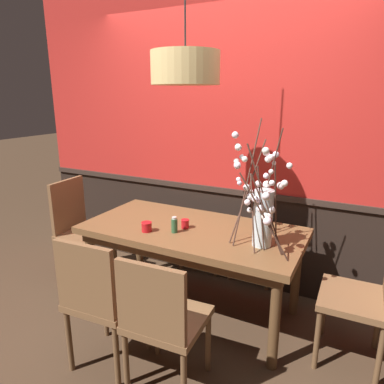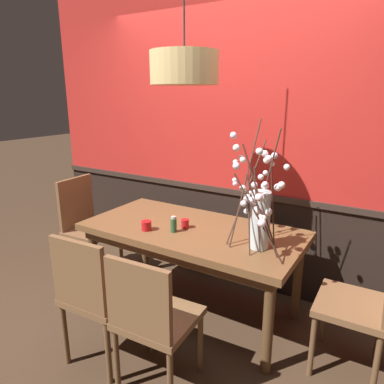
{
  "view_description": "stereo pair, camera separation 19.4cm",
  "coord_description": "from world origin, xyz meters",
  "px_view_note": "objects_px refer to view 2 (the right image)",
  "views": [
    {
      "loc": [
        1.19,
        -2.32,
        1.76
      ],
      "look_at": [
        0.0,
        0.0,
        1.03
      ],
      "focal_mm": 32.91,
      "sensor_mm": 36.0,
      "label": 1
    },
    {
      "loc": [
        1.36,
        -2.22,
        1.76
      ],
      "look_at": [
        0.0,
        0.0,
        1.03
      ],
      "focal_mm": 32.91,
      "sensor_mm": 36.0,
      "label": 2
    }
  ],
  "objects_px": {
    "chair_far_side_left": "(213,217)",
    "candle_holder_nearer_edge": "(185,223)",
    "vase_with_blossoms": "(259,212)",
    "dining_table": "(192,238)",
    "chair_near_side_left": "(95,292)",
    "chair_near_side_right": "(152,316)",
    "candle_holder_nearer_center": "(146,225)",
    "pendant_lamp": "(184,68)",
    "chair_head_west_end": "(86,222)",
    "chair_far_side_right": "(264,228)",
    "condiment_bottle": "(174,225)",
    "chair_head_east_end": "(365,301)"
  },
  "relations": [
    {
      "from": "candle_holder_nearer_center",
      "to": "chair_head_west_end",
      "type": "bearing_deg",
      "value": 166.22
    },
    {
      "from": "chair_far_side_right",
      "to": "candle_holder_nearer_center",
      "type": "bearing_deg",
      "value": -118.12
    },
    {
      "from": "vase_with_blossoms",
      "to": "candle_holder_nearer_edge",
      "type": "distance_m",
      "value": 0.66
    },
    {
      "from": "dining_table",
      "to": "candle_holder_nearer_center",
      "type": "height_order",
      "value": "candle_holder_nearer_center"
    },
    {
      "from": "chair_head_west_end",
      "to": "vase_with_blossoms",
      "type": "distance_m",
      "value": 1.87
    },
    {
      "from": "chair_near_side_right",
      "to": "chair_near_side_left",
      "type": "bearing_deg",
      "value": -178.45
    },
    {
      "from": "condiment_bottle",
      "to": "candle_holder_nearer_edge",
      "type": "bearing_deg",
      "value": 75.18
    },
    {
      "from": "chair_head_east_end",
      "to": "chair_near_side_left",
      "type": "relative_size",
      "value": 0.97
    },
    {
      "from": "vase_with_blossoms",
      "to": "condiment_bottle",
      "type": "distance_m",
      "value": 0.69
    },
    {
      "from": "chair_near_side_right",
      "to": "vase_with_blossoms",
      "type": "distance_m",
      "value": 0.96
    },
    {
      "from": "vase_with_blossoms",
      "to": "chair_near_side_left",
      "type": "bearing_deg",
      "value": -136.6
    },
    {
      "from": "chair_near_side_right",
      "to": "vase_with_blossoms",
      "type": "relative_size",
      "value": 1.05
    },
    {
      "from": "chair_near_side_left",
      "to": "candle_holder_nearer_edge",
      "type": "relative_size",
      "value": 12.95
    },
    {
      "from": "dining_table",
      "to": "condiment_bottle",
      "type": "height_order",
      "value": "condiment_bottle"
    },
    {
      "from": "dining_table",
      "to": "condiment_bottle",
      "type": "distance_m",
      "value": 0.22
    },
    {
      "from": "chair_head_west_end",
      "to": "chair_far_side_right",
      "type": "relative_size",
      "value": 1.06
    },
    {
      "from": "chair_head_east_end",
      "to": "vase_with_blossoms",
      "type": "relative_size",
      "value": 1.05
    },
    {
      "from": "chair_far_side_left",
      "to": "pendant_lamp",
      "type": "bearing_deg",
      "value": -75.04
    },
    {
      "from": "dining_table",
      "to": "chair_head_east_end",
      "type": "bearing_deg",
      "value": -0.55
    },
    {
      "from": "condiment_bottle",
      "to": "candle_holder_nearer_center",
      "type": "bearing_deg",
      "value": -157.94
    },
    {
      "from": "candle_holder_nearer_center",
      "to": "chair_far_side_left",
      "type": "bearing_deg",
      "value": 88.71
    },
    {
      "from": "candle_holder_nearer_center",
      "to": "pendant_lamp",
      "type": "bearing_deg",
      "value": 25.95
    },
    {
      "from": "chair_far_side_left",
      "to": "candle_holder_nearer_edge",
      "type": "relative_size",
      "value": 12.97
    },
    {
      "from": "condiment_bottle",
      "to": "pendant_lamp",
      "type": "height_order",
      "value": "pendant_lamp"
    },
    {
      "from": "vase_with_blossoms",
      "to": "dining_table",
      "type": "bearing_deg",
      "value": 171.78
    },
    {
      "from": "chair_near_side_right",
      "to": "vase_with_blossoms",
      "type": "height_order",
      "value": "vase_with_blossoms"
    },
    {
      "from": "candle_holder_nearer_center",
      "to": "chair_near_side_left",
      "type": "bearing_deg",
      "value": -85.1
    },
    {
      "from": "chair_head_west_end",
      "to": "chair_far_side_left",
      "type": "bearing_deg",
      "value": 39.85
    },
    {
      "from": "dining_table",
      "to": "candle_holder_nearer_edge",
      "type": "relative_size",
      "value": 23.92
    },
    {
      "from": "chair_far_side_left",
      "to": "condiment_bottle",
      "type": "relative_size",
      "value": 7.46
    },
    {
      "from": "chair_near_side_right",
      "to": "vase_with_blossoms",
      "type": "xyz_separation_m",
      "value": [
        0.35,
        0.74,
        0.49
      ]
    },
    {
      "from": "chair_head_west_end",
      "to": "chair_near_side_right",
      "type": "bearing_deg",
      "value": -29.63
    },
    {
      "from": "chair_far_side_right",
      "to": "condiment_bottle",
      "type": "xyz_separation_m",
      "value": [
        -0.37,
        -0.99,
        0.28
      ]
    },
    {
      "from": "chair_near_side_right",
      "to": "pendant_lamp",
      "type": "xyz_separation_m",
      "value": [
        -0.23,
        0.73,
        1.42
      ]
    },
    {
      "from": "condiment_bottle",
      "to": "pendant_lamp",
      "type": "bearing_deg",
      "value": 35.53
    },
    {
      "from": "chair_far_side_left",
      "to": "vase_with_blossoms",
      "type": "relative_size",
      "value": 1.09
    },
    {
      "from": "chair_far_side_left",
      "to": "chair_far_side_right",
      "type": "bearing_deg",
      "value": 1.38
    },
    {
      "from": "chair_far_side_right",
      "to": "candle_holder_nearer_center",
      "type": "relative_size",
      "value": 11.21
    },
    {
      "from": "chair_near_side_right",
      "to": "pendant_lamp",
      "type": "relative_size",
      "value": 0.87
    },
    {
      "from": "chair_near_side_right",
      "to": "chair_far_side_left",
      "type": "relative_size",
      "value": 0.97
    },
    {
      "from": "chair_far_side_right",
      "to": "chair_far_side_left",
      "type": "bearing_deg",
      "value": -178.62
    },
    {
      "from": "chair_head_west_end",
      "to": "candle_holder_nearer_edge",
      "type": "relative_size",
      "value": 13.58
    },
    {
      "from": "vase_with_blossoms",
      "to": "chair_head_east_end",
      "type": "bearing_deg",
      "value": 5.81
    },
    {
      "from": "chair_head_west_end",
      "to": "chair_head_east_end",
      "type": "xyz_separation_m",
      "value": [
        2.51,
        -0.02,
        -0.03
      ]
    },
    {
      "from": "chair_near_side_left",
      "to": "chair_far_side_right",
      "type": "distance_m",
      "value": 1.76
    },
    {
      "from": "chair_head_west_end",
      "to": "pendant_lamp",
      "type": "bearing_deg",
      "value": -4.81
    },
    {
      "from": "chair_near_side_left",
      "to": "chair_near_side_right",
      "type": "xyz_separation_m",
      "value": [
        0.45,
        0.01,
        -0.02
      ]
    },
    {
      "from": "chair_head_east_end",
      "to": "vase_with_blossoms",
      "type": "bearing_deg",
      "value": -174.19
    },
    {
      "from": "dining_table",
      "to": "chair_far_side_right",
      "type": "height_order",
      "value": "chair_far_side_right"
    },
    {
      "from": "chair_head_east_end",
      "to": "chair_far_side_left",
      "type": "relative_size",
      "value": 0.97
    }
  ]
}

